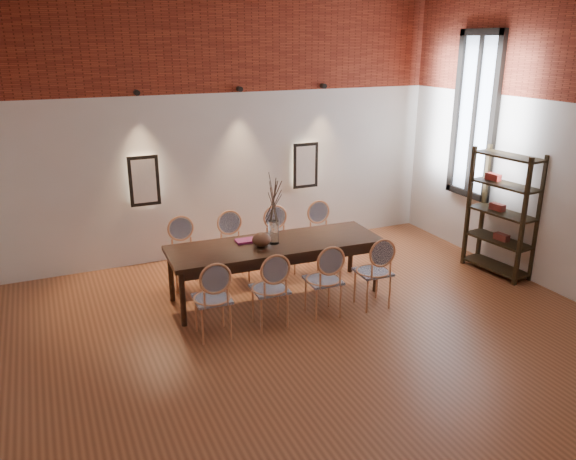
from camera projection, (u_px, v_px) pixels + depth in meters
name	position (u px, v px, depth m)	size (l,w,h in m)	color
floor	(333.00, 355.00, 6.09)	(7.00, 7.00, 0.02)	#9A5834
wall_back	(225.00, 126.00, 8.52)	(7.00, 0.10, 4.00)	silver
brick_band_back	(224.00, 39.00, 8.06)	(7.00, 0.02, 1.50)	maroon
niche_left	(144.00, 181.00, 8.15)	(0.36, 0.06, 0.66)	#FFEAC6
niche_right	(305.00, 165.00, 9.16)	(0.36, 0.06, 0.66)	#FFEAC6
spot_fixture_left	(137.00, 93.00, 7.73)	(0.08, 0.08, 0.10)	black
spot_fixture_mid	(240.00, 89.00, 8.31)	(0.08, 0.08, 0.10)	black
spot_fixture_right	(323.00, 86.00, 8.85)	(0.08, 0.08, 0.10)	black
window_glass	(476.00, 116.00, 8.47)	(0.02, 0.78, 2.38)	silver
window_frame	(475.00, 116.00, 8.46)	(0.08, 0.90, 2.50)	black
window_mullion	(475.00, 116.00, 8.46)	(0.06, 0.06, 2.40)	black
dining_table	(276.00, 270.00, 7.37)	(2.77, 0.89, 0.75)	black
chair_near_a	(212.00, 298.00, 6.34)	(0.44, 0.44, 0.94)	#E89E6A
chair_near_b	(270.00, 289.00, 6.58)	(0.44, 0.44, 0.94)	#E89E6A
chair_near_c	(323.00, 280.00, 6.82)	(0.44, 0.44, 0.94)	#E89E6A
chair_near_d	(373.00, 272.00, 7.07)	(0.44, 0.44, 0.94)	#E89E6A
chair_far_a	(185.00, 255.00, 7.61)	(0.44, 0.44, 0.94)	#E89E6A
chair_far_b	(234.00, 248.00, 7.86)	(0.44, 0.44, 0.94)	#E89E6A
chair_far_c	(280.00, 242.00, 8.10)	(0.44, 0.44, 0.94)	#E89E6A
chair_far_d	(324.00, 236.00, 8.34)	(0.44, 0.44, 0.94)	#E89E6A
vase	(274.00, 232.00, 7.19)	(0.14, 0.14, 0.30)	silver
dried_branches	(273.00, 198.00, 7.05)	(0.50, 0.50, 0.70)	#493C2F
bowl	(261.00, 240.00, 7.10)	(0.24, 0.24, 0.18)	brown
book	(246.00, 241.00, 7.28)	(0.26, 0.18, 0.03)	#86205B
shelving_rack	(502.00, 213.00, 7.99)	(0.38, 1.00, 1.80)	black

